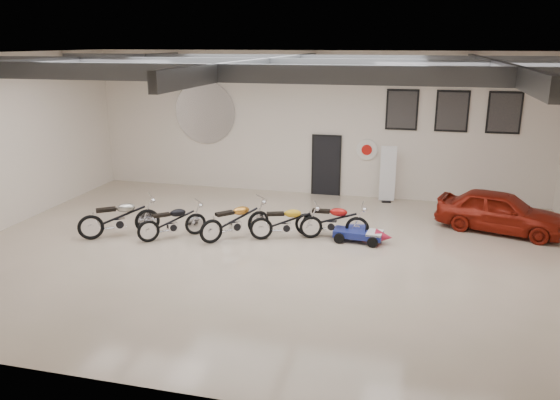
% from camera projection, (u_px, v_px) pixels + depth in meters
% --- Properties ---
extents(floor, '(16.00, 12.00, 0.01)m').
position_uv_depth(floor, '(269.00, 253.00, 14.15)').
color(floor, '#C8B298').
rests_on(floor, ground).
extents(ceiling, '(16.00, 12.00, 0.01)m').
position_uv_depth(ceiling, '(268.00, 54.00, 12.75)').
color(ceiling, gray).
rests_on(ceiling, back_wall).
extents(back_wall, '(16.00, 0.02, 5.00)m').
position_uv_depth(back_wall, '(313.00, 124.00, 19.04)').
color(back_wall, silver).
rests_on(back_wall, floor).
extents(ceiling_beams, '(15.80, 11.80, 0.32)m').
position_uv_depth(ceiling_beams, '(268.00, 65.00, 12.82)').
color(ceiling_beams, '#5B5E63').
rests_on(ceiling_beams, ceiling).
extents(door, '(0.92, 0.08, 2.10)m').
position_uv_depth(door, '(326.00, 166.00, 19.28)').
color(door, black).
rests_on(door, back_wall).
extents(logo_plaque, '(2.30, 0.06, 1.16)m').
position_uv_depth(logo_plaque, '(205.00, 112.00, 19.84)').
color(logo_plaque, silver).
rests_on(logo_plaque, back_wall).
extents(poster_left, '(1.05, 0.08, 1.35)m').
position_uv_depth(poster_left, '(402.00, 110.00, 18.14)').
color(poster_left, black).
rests_on(poster_left, back_wall).
extents(poster_mid, '(1.05, 0.08, 1.35)m').
position_uv_depth(poster_mid, '(452.00, 111.00, 17.76)').
color(poster_mid, black).
rests_on(poster_mid, back_wall).
extents(poster_right, '(1.05, 0.08, 1.35)m').
position_uv_depth(poster_right, '(504.00, 113.00, 17.39)').
color(poster_right, black).
rests_on(poster_right, back_wall).
extents(oil_sign, '(0.72, 0.10, 0.72)m').
position_uv_depth(oil_sign, '(367.00, 150.00, 18.77)').
color(oil_sign, white).
rests_on(oil_sign, back_wall).
extents(banner_stand, '(0.54, 0.27, 1.92)m').
position_uv_depth(banner_stand, '(388.00, 175.00, 18.38)').
color(banner_stand, white).
rests_on(banner_stand, floor).
extents(motorcycle_silver, '(2.19, 1.80, 1.14)m').
position_uv_depth(motorcycle_silver, '(119.00, 217.00, 15.23)').
color(motorcycle_silver, silver).
rests_on(motorcycle_silver, floor).
extents(motorcycle_black, '(1.83, 1.72, 1.00)m').
position_uv_depth(motorcycle_black, '(172.00, 221.00, 15.10)').
color(motorcycle_black, silver).
rests_on(motorcycle_black, floor).
extents(motorcycle_gold, '(1.93, 1.95, 1.09)m').
position_uv_depth(motorcycle_gold, '(235.00, 220.00, 15.07)').
color(motorcycle_gold, silver).
rests_on(motorcycle_gold, floor).
extents(motorcycle_yellow, '(2.07, 1.23, 1.03)m').
position_uv_depth(motorcycle_yellow, '(286.00, 221.00, 15.04)').
color(motorcycle_yellow, silver).
rests_on(motorcycle_yellow, floor).
extents(motorcycle_red, '(2.05, 0.67, 1.06)m').
position_uv_depth(motorcycle_red, '(332.00, 220.00, 15.14)').
color(motorcycle_red, silver).
rests_on(motorcycle_red, floor).
extents(go_kart, '(1.68, 0.88, 0.59)m').
position_uv_depth(go_kart, '(363.00, 232.00, 14.85)').
color(go_kart, navy).
rests_on(go_kart, floor).
extents(vintage_car, '(2.37, 3.77, 1.20)m').
position_uv_depth(vintage_car, '(500.00, 211.00, 15.65)').
color(vintage_car, maroon).
rests_on(vintage_car, floor).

